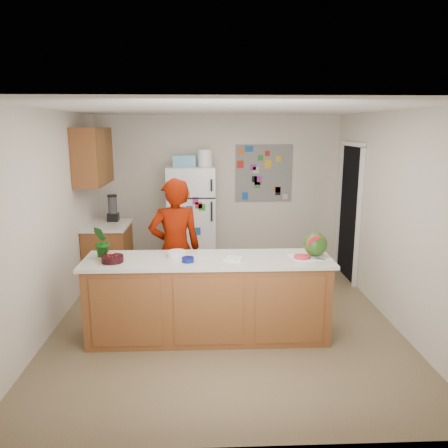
{
  "coord_description": "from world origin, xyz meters",
  "views": [
    {
      "loc": [
        -0.21,
        -5.03,
        2.31
      ],
      "look_at": [
        0.0,
        0.2,
        1.14
      ],
      "focal_mm": 35.0,
      "sensor_mm": 36.0,
      "label": 1
    }
  ],
  "objects_px": {
    "cherry_bowl": "(112,259)",
    "refrigerator": "(192,219)",
    "person": "(175,249)",
    "watermelon": "(315,244)"
  },
  "relations": [
    {
      "from": "refrigerator",
      "to": "cherry_bowl",
      "type": "height_order",
      "value": "refrigerator"
    },
    {
      "from": "watermelon",
      "to": "person",
      "type": "bearing_deg",
      "value": 160.79
    },
    {
      "from": "person",
      "to": "cherry_bowl",
      "type": "xyz_separation_m",
      "value": [
        -0.61,
        -0.66,
        0.09
      ]
    },
    {
      "from": "cherry_bowl",
      "to": "refrigerator",
      "type": "bearing_deg",
      "value": 73.08
    },
    {
      "from": "refrigerator",
      "to": "watermelon",
      "type": "bearing_deg",
      "value": -59.03
    },
    {
      "from": "person",
      "to": "cherry_bowl",
      "type": "distance_m",
      "value": 0.9
    },
    {
      "from": "person",
      "to": "cherry_bowl",
      "type": "relative_size",
      "value": 7.55
    },
    {
      "from": "refrigerator",
      "to": "watermelon",
      "type": "xyz_separation_m",
      "value": [
        1.42,
        -2.37,
        0.21
      ]
    },
    {
      "from": "person",
      "to": "watermelon",
      "type": "distance_m",
      "value": 1.67
    },
    {
      "from": "watermelon",
      "to": "cherry_bowl",
      "type": "bearing_deg",
      "value": -177.06
    }
  ]
}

